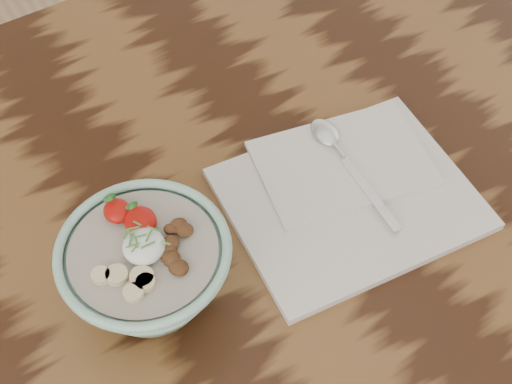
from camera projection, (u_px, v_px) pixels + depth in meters
table at (299, 216)px, 92.57cm from camera, size 160.00×90.00×75.00cm
breakfast_bowl at (147, 269)px, 70.41cm from camera, size 17.03×17.03×11.30cm
napkin at (348, 191)px, 82.53cm from camera, size 29.50×25.41×1.68cm
spoon at (336, 147)px, 84.74cm from camera, size 3.73×18.26×0.95cm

